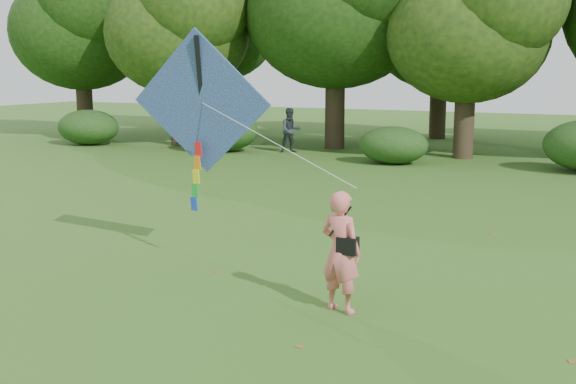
% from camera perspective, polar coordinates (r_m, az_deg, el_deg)
% --- Properties ---
extents(ground, '(100.00, 100.00, 0.00)m').
position_cam_1_polar(ground, '(10.69, 0.40, -10.05)').
color(ground, '#265114').
rests_on(ground, ground).
extents(man_kite_flyer, '(0.76, 0.59, 1.85)m').
position_cam_1_polar(man_kite_flyer, '(10.82, 4.20, -4.71)').
color(man_kite_flyer, '#E66D6C').
rests_on(man_kite_flyer, ground).
extents(bystander_left, '(1.17, 1.15, 1.90)m').
position_cam_1_polar(bystander_left, '(31.02, 0.21, 4.90)').
color(bystander_left, '#292F37').
rests_on(bystander_left, ground).
extents(crossbody_bag, '(0.43, 0.20, 0.72)m').
position_cam_1_polar(crossbody_bag, '(10.72, 4.72, -4.18)').
color(crossbody_bag, black).
rests_on(crossbody_bag, ground).
extents(flying_kite, '(4.89, 1.86, 3.34)m').
position_cam_1_polar(flying_kite, '(13.24, -6.86, 6.88)').
color(flying_kite, '#276DAB').
rests_on(flying_kite, ground).
extents(tree_line, '(54.70, 15.30, 9.48)m').
position_cam_1_polar(tree_line, '(32.11, 21.77, 12.70)').
color(tree_line, '#3A2D1E').
rests_on(tree_line, ground).
extents(shrub_band, '(39.15, 3.22, 1.88)m').
position_cam_1_polar(shrub_band, '(27.28, 15.23, 3.68)').
color(shrub_band, '#264919').
rests_on(shrub_band, ground).
extents(fallen_leaves, '(9.91, 13.72, 0.01)m').
position_cam_1_polar(fallen_leaves, '(14.88, 10.66, -4.45)').
color(fallen_leaves, brown).
rests_on(fallen_leaves, ground).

